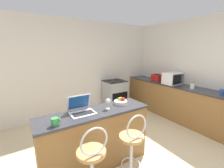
{
  "coord_description": "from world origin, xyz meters",
  "views": [
    {
      "loc": [
        -1.33,
        -1.32,
        1.79
      ],
      "look_at": [
        0.51,
        1.63,
        1.01
      ],
      "focal_mm": 24.0,
      "sensor_mm": 36.0,
      "label": 1
    }
  ],
  "objects_px": {
    "wine_glass_short": "(108,101)",
    "mug_blue": "(222,92)",
    "stove_range": "(115,95)",
    "storage_jar": "(192,86)",
    "microwave": "(173,78)",
    "bar_stool_near": "(92,167)",
    "fruit_bowl": "(121,102)",
    "toaster": "(157,77)",
    "laptop": "(81,108)",
    "bar_stool_far": "(132,150)",
    "mug_green": "(55,122)"
  },
  "relations": [
    {
      "from": "toaster",
      "to": "storage_jar",
      "type": "bearing_deg",
      "value": -95.44
    },
    {
      "from": "stove_range",
      "to": "mug_green",
      "type": "bearing_deg",
      "value": -137.61
    },
    {
      "from": "laptop",
      "to": "toaster",
      "type": "height_order",
      "value": "laptop"
    },
    {
      "from": "wine_glass_short",
      "to": "fruit_bowl",
      "type": "distance_m",
      "value": 0.32
    },
    {
      "from": "mug_blue",
      "to": "mug_green",
      "type": "distance_m",
      "value": 3.23
    },
    {
      "from": "microwave",
      "to": "storage_jar",
      "type": "bearing_deg",
      "value": -98.08
    },
    {
      "from": "storage_jar",
      "to": "mug_green",
      "type": "distance_m",
      "value": 3.09
    },
    {
      "from": "storage_jar",
      "to": "fruit_bowl",
      "type": "bearing_deg",
      "value": 177.86
    },
    {
      "from": "wine_glass_short",
      "to": "mug_green",
      "type": "distance_m",
      "value": 0.82
    },
    {
      "from": "laptop",
      "to": "mug_blue",
      "type": "bearing_deg",
      "value": -13.05
    },
    {
      "from": "wine_glass_short",
      "to": "fruit_bowl",
      "type": "xyz_separation_m",
      "value": [
        0.3,
        0.08,
        -0.08
      ]
    },
    {
      "from": "mug_green",
      "to": "microwave",
      "type": "bearing_deg",
      "value": 12.98
    },
    {
      "from": "stove_range",
      "to": "storage_jar",
      "type": "xyz_separation_m",
      "value": [
        0.98,
        -1.79,
        0.54
      ]
    },
    {
      "from": "wine_glass_short",
      "to": "mug_blue",
      "type": "bearing_deg",
      "value": -13.01
    },
    {
      "from": "stove_range",
      "to": "wine_glass_short",
      "type": "relative_size",
      "value": 5.61
    },
    {
      "from": "storage_jar",
      "to": "fruit_bowl",
      "type": "distance_m",
      "value": 1.99
    },
    {
      "from": "microwave",
      "to": "wine_glass_short",
      "type": "relative_size",
      "value": 2.91
    },
    {
      "from": "bar_stool_far",
      "to": "laptop",
      "type": "distance_m",
      "value": 0.91
    },
    {
      "from": "mug_blue",
      "to": "storage_jar",
      "type": "distance_m",
      "value": 0.57
    },
    {
      "from": "toaster",
      "to": "stove_range",
      "type": "height_order",
      "value": "toaster"
    },
    {
      "from": "bar_stool_far",
      "to": "stove_range",
      "type": "height_order",
      "value": "bar_stool_far"
    },
    {
      "from": "bar_stool_far",
      "to": "storage_jar",
      "type": "relative_size",
      "value": 6.16
    },
    {
      "from": "bar_stool_far",
      "to": "microwave",
      "type": "relative_size",
      "value": 2.11
    },
    {
      "from": "laptop",
      "to": "fruit_bowl",
      "type": "bearing_deg",
      "value": -1.04
    },
    {
      "from": "storage_jar",
      "to": "stove_range",
      "type": "bearing_deg",
      "value": 118.77
    },
    {
      "from": "laptop",
      "to": "wine_glass_short",
      "type": "height_order",
      "value": "laptop"
    },
    {
      "from": "mug_blue",
      "to": "wine_glass_short",
      "type": "height_order",
      "value": "wine_glass_short"
    },
    {
      "from": "stove_range",
      "to": "fruit_bowl",
      "type": "distance_m",
      "value": 2.05
    },
    {
      "from": "bar_stool_near",
      "to": "fruit_bowl",
      "type": "bearing_deg",
      "value": 35.67
    },
    {
      "from": "mug_blue",
      "to": "stove_range",
      "type": "bearing_deg",
      "value": 115.08
    },
    {
      "from": "laptop",
      "to": "mug_blue",
      "type": "relative_size",
      "value": 3.38
    },
    {
      "from": "microwave",
      "to": "stove_range",
      "type": "distance_m",
      "value": 1.71
    },
    {
      "from": "laptop",
      "to": "fruit_bowl",
      "type": "distance_m",
      "value": 0.7
    },
    {
      "from": "fruit_bowl",
      "to": "microwave",
      "type": "bearing_deg",
      "value": 14.26
    },
    {
      "from": "bar_stool_far",
      "to": "fruit_bowl",
      "type": "xyz_separation_m",
      "value": [
        0.21,
        0.58,
        0.48
      ]
    },
    {
      "from": "microwave",
      "to": "stove_range",
      "type": "xyz_separation_m",
      "value": [
        -1.07,
        1.19,
        -0.61
      ]
    },
    {
      "from": "microwave",
      "to": "mug_blue",
      "type": "relative_size",
      "value": 4.65
    },
    {
      "from": "laptop",
      "to": "stove_range",
      "type": "distance_m",
      "value": 2.46
    },
    {
      "from": "stove_range",
      "to": "bar_stool_near",
      "type": "bearing_deg",
      "value": -128.24
    },
    {
      "from": "stove_range",
      "to": "mug_blue",
      "type": "relative_size",
      "value": 8.95
    },
    {
      "from": "bar_stool_near",
      "to": "stove_range",
      "type": "bearing_deg",
      "value": 51.76
    },
    {
      "from": "laptop",
      "to": "toaster",
      "type": "distance_m",
      "value": 2.99
    },
    {
      "from": "storage_jar",
      "to": "microwave",
      "type": "bearing_deg",
      "value": 81.92
    },
    {
      "from": "microwave",
      "to": "stove_range",
      "type": "relative_size",
      "value": 0.52
    },
    {
      "from": "mug_green",
      "to": "mug_blue",
      "type": "bearing_deg",
      "value": -7.66
    },
    {
      "from": "storage_jar",
      "to": "mug_green",
      "type": "height_order",
      "value": "storage_jar"
    },
    {
      "from": "mug_green",
      "to": "fruit_bowl",
      "type": "relative_size",
      "value": 0.47
    },
    {
      "from": "bar_stool_near",
      "to": "microwave",
      "type": "distance_m",
      "value": 3.14
    },
    {
      "from": "mug_blue",
      "to": "bar_stool_near",
      "type": "bearing_deg",
      "value": 178.82
    },
    {
      "from": "bar_stool_near",
      "to": "bar_stool_far",
      "type": "height_order",
      "value": "same"
    }
  ]
}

